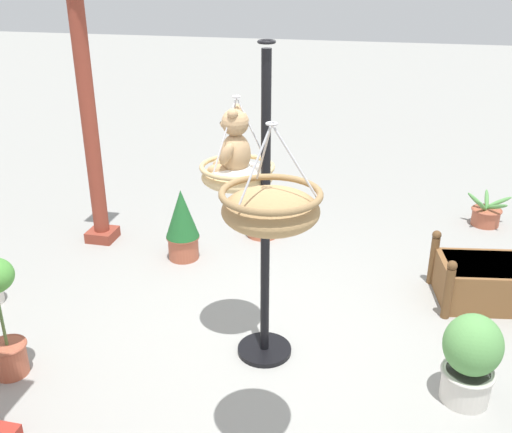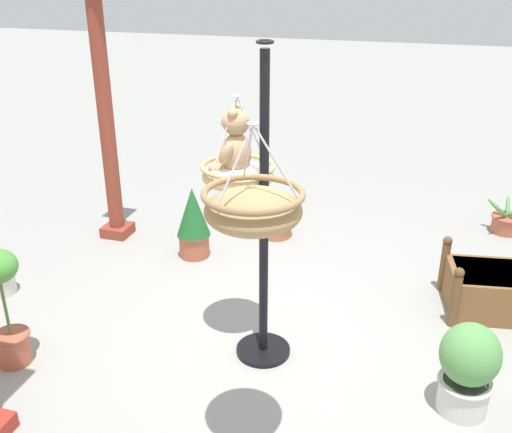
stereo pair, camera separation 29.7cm
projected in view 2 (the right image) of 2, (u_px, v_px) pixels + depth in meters
ground_plane at (267, 344)px, 4.89m from camera, size 40.00×40.00×0.00m
display_pole_central at (264, 269)px, 4.48m from camera, size 0.44×0.44×2.48m
hanging_basket_with_teddy at (238, 174)px, 4.40m from camera, size 0.57×0.57×0.70m
teddy_bear at (234, 145)px, 4.31m from camera, size 0.36×0.32×0.52m
hanging_basket_left_high at (253, 208)px, 3.07m from camera, size 0.55×0.55×0.58m
greenhouse_pillar_far_back at (105, 112)px, 6.25m from camera, size 0.32×0.32×3.00m
wooden_planter_box at (498, 289)px, 5.29m from camera, size 0.83×1.04×0.57m
potted_plant_flowering_red at (507, 221)px, 6.84m from camera, size 0.50×0.54×0.39m
potted_plant_tall_leafy at (276, 227)px, 6.78m from camera, size 0.40×0.42×0.31m
potted_plant_bushy_green at (468, 367)px, 4.04m from camera, size 0.41×0.41×0.71m
potted_plant_trailing_ivy at (193, 222)px, 6.20m from camera, size 0.36×0.36×0.78m
potted_plant_broad_leaf at (5, 306)px, 4.47m from camera, size 0.30×0.30×1.00m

